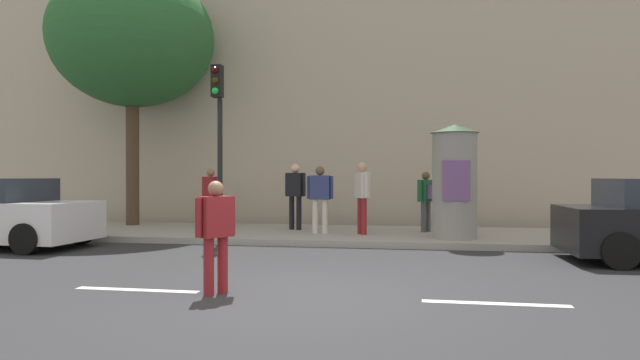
{
  "coord_description": "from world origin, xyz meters",
  "views": [
    {
      "loc": [
        1.43,
        -7.12,
        1.58
      ],
      "look_at": [
        -0.16,
        2.0,
        1.52
      ],
      "focal_mm": 31.05,
      "sensor_mm": 36.0,
      "label": 1
    }
  ],
  "objects_px": {
    "pedestrian_in_light_jacket": "(362,191)",
    "pedestrian_near_pole": "(427,196)",
    "poster_column": "(455,181)",
    "pedestrian_with_bag": "(216,228)",
    "pedestrian_in_dark_shirt": "(295,190)",
    "traffic_light": "(218,121)",
    "pedestrian_with_backpack": "(211,193)",
    "pedestrian_in_red_top": "(320,193)",
    "street_tree": "(132,39)"
  },
  "relations": [
    {
      "from": "pedestrian_near_pole",
      "to": "pedestrian_in_light_jacket",
      "type": "bearing_deg",
      "value": -151.44
    },
    {
      "from": "pedestrian_with_backpack",
      "to": "pedestrian_in_dark_shirt",
      "type": "bearing_deg",
      "value": -6.83
    },
    {
      "from": "traffic_light",
      "to": "pedestrian_in_red_top",
      "type": "height_order",
      "value": "traffic_light"
    },
    {
      "from": "poster_column",
      "to": "pedestrian_in_light_jacket",
      "type": "distance_m",
      "value": 2.27
    },
    {
      "from": "pedestrian_in_light_jacket",
      "to": "pedestrian_with_bag",
      "type": "bearing_deg",
      "value": -101.42
    },
    {
      "from": "pedestrian_with_bag",
      "to": "pedestrian_with_backpack",
      "type": "xyz_separation_m",
      "value": [
        -3.06,
        7.74,
        0.24
      ]
    },
    {
      "from": "pedestrian_in_red_top",
      "to": "pedestrian_in_light_jacket",
      "type": "distance_m",
      "value": 1.06
    },
    {
      "from": "poster_column",
      "to": "pedestrian_in_dark_shirt",
      "type": "bearing_deg",
      "value": 160.85
    },
    {
      "from": "traffic_light",
      "to": "pedestrian_in_light_jacket",
      "type": "height_order",
      "value": "traffic_light"
    },
    {
      "from": "pedestrian_in_red_top",
      "to": "pedestrian_in_light_jacket",
      "type": "bearing_deg",
      "value": -2.34
    },
    {
      "from": "pedestrian_near_pole",
      "to": "pedestrian_in_light_jacket",
      "type": "xyz_separation_m",
      "value": [
        -1.58,
        -0.86,
        0.14
      ]
    },
    {
      "from": "traffic_light",
      "to": "pedestrian_near_pole",
      "type": "xyz_separation_m",
      "value": [
        4.84,
        2.12,
        -1.8
      ]
    },
    {
      "from": "pedestrian_near_pole",
      "to": "pedestrian_in_red_top",
      "type": "relative_size",
      "value": 0.92
    },
    {
      "from": "traffic_light",
      "to": "poster_column",
      "type": "distance_m",
      "value": 5.67
    },
    {
      "from": "pedestrian_with_backpack",
      "to": "pedestrian_in_red_top",
      "type": "distance_m",
      "value": 3.51
    },
    {
      "from": "pedestrian_in_dark_shirt",
      "to": "poster_column",
      "type": "bearing_deg",
      "value": -19.15
    },
    {
      "from": "street_tree",
      "to": "pedestrian_in_dark_shirt",
      "type": "bearing_deg",
      "value": -6.83
    },
    {
      "from": "street_tree",
      "to": "pedestrian_in_red_top",
      "type": "height_order",
      "value": "street_tree"
    },
    {
      "from": "traffic_light",
      "to": "pedestrian_in_light_jacket",
      "type": "relative_size",
      "value": 2.26
    },
    {
      "from": "pedestrian_near_pole",
      "to": "pedestrian_in_light_jacket",
      "type": "relative_size",
      "value": 0.87
    },
    {
      "from": "traffic_light",
      "to": "pedestrian_in_light_jacket",
      "type": "bearing_deg",
      "value": 21.15
    },
    {
      "from": "street_tree",
      "to": "pedestrian_in_light_jacket",
      "type": "bearing_deg",
      "value": -12.03
    },
    {
      "from": "pedestrian_with_bag",
      "to": "pedestrian_near_pole",
      "type": "xyz_separation_m",
      "value": [
        2.91,
        7.43,
        0.19
      ]
    },
    {
      "from": "poster_column",
      "to": "pedestrian_with_bag",
      "type": "height_order",
      "value": "poster_column"
    },
    {
      "from": "poster_column",
      "to": "pedestrian_with_bag",
      "type": "xyz_separation_m",
      "value": [
        -3.52,
        -6.02,
        -0.6
      ]
    },
    {
      "from": "pedestrian_near_pole",
      "to": "pedestrian_with_backpack",
      "type": "height_order",
      "value": "pedestrian_with_backpack"
    },
    {
      "from": "street_tree",
      "to": "pedestrian_in_red_top",
      "type": "distance_m",
      "value": 7.51
    },
    {
      "from": "pedestrian_near_pole",
      "to": "traffic_light",
      "type": "bearing_deg",
      "value": -156.33
    },
    {
      "from": "pedestrian_in_red_top",
      "to": "pedestrian_in_light_jacket",
      "type": "height_order",
      "value": "pedestrian_in_light_jacket"
    },
    {
      "from": "poster_column",
      "to": "pedestrian_in_light_jacket",
      "type": "relative_size",
      "value": 1.48
    },
    {
      "from": "pedestrian_in_dark_shirt",
      "to": "pedestrian_with_bag",
      "type": "bearing_deg",
      "value": -85.73
    },
    {
      "from": "pedestrian_with_bag",
      "to": "pedestrian_in_dark_shirt",
      "type": "xyz_separation_m",
      "value": [
        -0.56,
        7.44,
        0.31
      ]
    },
    {
      "from": "poster_column",
      "to": "pedestrian_near_pole",
      "type": "xyz_separation_m",
      "value": [
        -0.61,
        1.4,
        -0.41
      ]
    },
    {
      "from": "pedestrian_with_bag",
      "to": "pedestrian_in_dark_shirt",
      "type": "height_order",
      "value": "pedestrian_in_dark_shirt"
    },
    {
      "from": "traffic_light",
      "to": "pedestrian_in_red_top",
      "type": "bearing_deg",
      "value": 30.69
    },
    {
      "from": "pedestrian_near_pole",
      "to": "pedestrian_with_backpack",
      "type": "distance_m",
      "value": 5.97
    },
    {
      "from": "traffic_light",
      "to": "street_tree",
      "type": "height_order",
      "value": "street_tree"
    },
    {
      "from": "pedestrian_with_bag",
      "to": "pedestrian_in_light_jacket",
      "type": "relative_size",
      "value": 0.86
    },
    {
      "from": "poster_column",
      "to": "pedestrian_with_bag",
      "type": "bearing_deg",
      "value": -120.28
    },
    {
      "from": "street_tree",
      "to": "pedestrian_in_dark_shirt",
      "type": "distance_m",
      "value": 6.74
    },
    {
      "from": "pedestrian_in_red_top",
      "to": "pedestrian_with_backpack",
      "type": "bearing_deg",
      "value": 161.24
    },
    {
      "from": "pedestrian_in_dark_shirt",
      "to": "pedestrian_near_pole",
      "type": "bearing_deg",
      "value": -0.2
    },
    {
      "from": "pedestrian_with_backpack",
      "to": "pedestrian_in_light_jacket",
      "type": "distance_m",
      "value": 4.54
    },
    {
      "from": "pedestrian_with_backpack",
      "to": "pedestrian_in_red_top",
      "type": "xyz_separation_m",
      "value": [
        3.32,
        -1.13,
        0.04
      ]
    },
    {
      "from": "street_tree",
      "to": "poster_column",
      "type": "bearing_deg",
      "value": -12.48
    },
    {
      "from": "pedestrian_with_bag",
      "to": "pedestrian_in_dark_shirt",
      "type": "bearing_deg",
      "value": 94.27
    },
    {
      "from": "pedestrian_near_pole",
      "to": "pedestrian_in_red_top",
      "type": "distance_m",
      "value": 2.77
    },
    {
      "from": "pedestrian_in_light_jacket",
      "to": "pedestrian_near_pole",
      "type": "bearing_deg",
      "value": 28.56
    },
    {
      "from": "pedestrian_with_backpack",
      "to": "pedestrian_with_bag",
      "type": "bearing_deg",
      "value": -68.43
    },
    {
      "from": "traffic_light",
      "to": "pedestrian_with_bag",
      "type": "distance_m",
      "value": 5.99
    }
  ]
}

